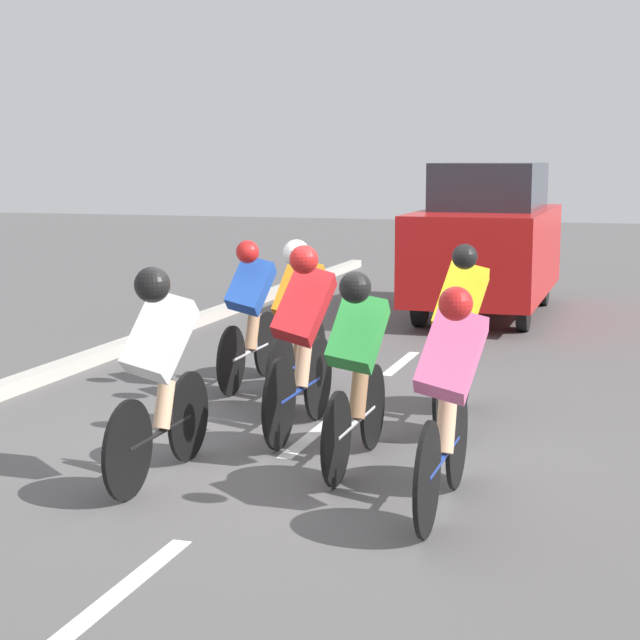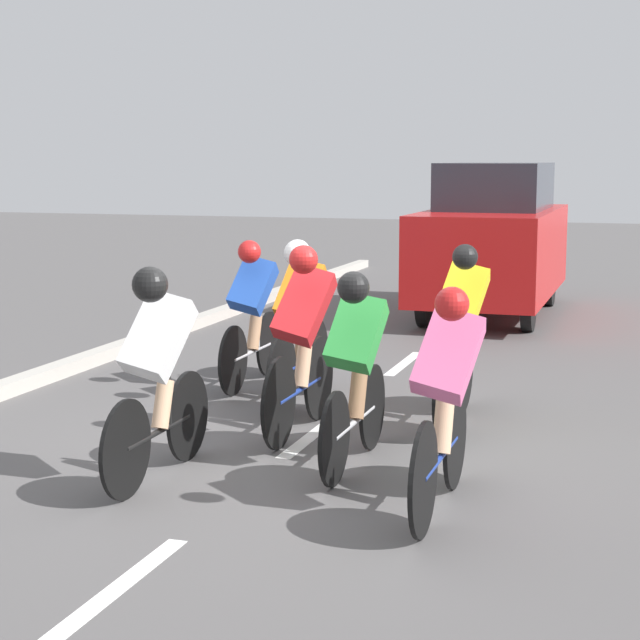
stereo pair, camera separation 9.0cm
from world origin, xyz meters
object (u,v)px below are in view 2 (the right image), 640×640
(cyclist_yellow, at_px, (459,331))
(cyclist_blue, at_px, (252,309))
(cyclist_green, at_px, (355,364))
(cyclist_red, at_px, (302,336))
(support_car, at_px, (493,240))
(cyclist_orange, at_px, (300,317))
(cyclist_pink, at_px, (445,396))
(cyclist_white, at_px, (157,367))

(cyclist_yellow, bearing_deg, cyclist_blue, -21.83)
(cyclist_green, bearing_deg, cyclist_red, -49.39)
(cyclist_yellow, bearing_deg, support_car, -83.68)
(cyclist_green, relative_size, cyclist_blue, 1.01)
(cyclist_green, distance_m, cyclist_yellow, 1.58)
(cyclist_orange, bearing_deg, cyclist_red, 109.99)
(cyclist_green, relative_size, cyclist_red, 0.96)
(cyclist_red, height_order, support_car, support_car)
(cyclist_orange, bearing_deg, cyclist_blue, -39.63)
(cyclist_pink, bearing_deg, support_car, -83.11)
(cyclist_orange, relative_size, cyclist_yellow, 0.98)
(cyclist_pink, xyz_separation_m, cyclist_blue, (2.52, -3.16, 0.00))
(cyclist_green, distance_m, support_car, 7.91)
(cyclist_white, height_order, cyclist_red, cyclist_red)
(cyclist_green, bearing_deg, cyclist_white, 30.48)
(cyclist_pink, bearing_deg, cyclist_white, -1.98)
(cyclist_yellow, xyz_separation_m, cyclist_red, (1.12, 0.74, 0.02))
(cyclist_orange, xyz_separation_m, cyclist_red, (-0.38, 1.05, 0.01))
(cyclist_orange, distance_m, cyclist_red, 1.11)
(cyclist_yellow, height_order, cyclist_red, cyclist_red)
(support_car, bearing_deg, cyclist_white, 83.68)
(cyclist_red, distance_m, support_car, 7.14)
(cyclist_orange, xyz_separation_m, cyclist_pink, (-1.84, 2.59, -0.04))
(cyclist_green, relative_size, cyclist_yellow, 0.97)
(cyclist_yellow, relative_size, support_car, 0.41)
(cyclist_yellow, xyz_separation_m, support_car, (0.71, -6.39, 0.28))
(cyclist_green, height_order, cyclist_orange, cyclist_orange)
(cyclist_red, xyz_separation_m, support_car, (-0.41, -7.13, 0.26))
(cyclist_pink, bearing_deg, cyclist_yellow, -81.52)
(cyclist_yellow, bearing_deg, cyclist_red, 33.36)
(cyclist_yellow, relative_size, cyclist_pink, 1.00)
(support_car, bearing_deg, cyclist_pink, 96.89)
(cyclist_green, height_order, cyclist_yellow, cyclist_yellow)
(cyclist_red, bearing_deg, cyclist_green, 130.61)
(cyclist_yellow, xyz_separation_m, cyclist_blue, (2.18, -0.87, -0.03))
(cyclist_pink, distance_m, cyclist_red, 2.13)
(cyclist_orange, bearing_deg, cyclist_yellow, 168.36)
(cyclist_yellow, height_order, cyclist_pink, cyclist_yellow)
(cyclist_green, bearing_deg, cyclist_blue, -54.11)
(cyclist_pink, xyz_separation_m, support_car, (1.05, -8.67, 0.31))
(cyclist_green, height_order, cyclist_white, cyclist_white)
(cyclist_green, distance_m, cyclist_red, 1.02)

